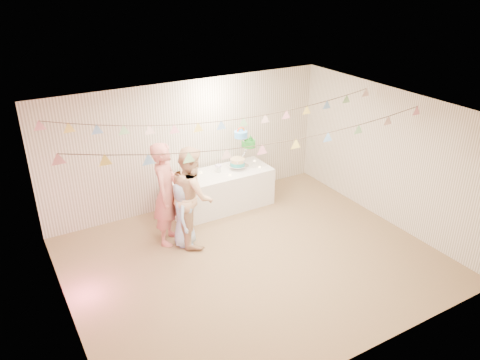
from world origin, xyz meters
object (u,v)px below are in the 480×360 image
cake_stand (243,150)px  person_adult_b (192,196)px  person_adult_a (166,194)px  person_child (184,214)px  table (221,190)px

cake_stand → person_adult_b: (-1.57, -0.91, -0.25)m
person_adult_a → person_child: 0.47m
person_child → person_adult_a: bearing=71.7°
person_adult_a → person_child: person_adult_a is taller
table → cake_stand: size_ratio=2.59×
person_adult_b → cake_stand: bearing=-47.3°
table → person_child: person_child is taller
table → person_adult_b: (-1.02, -0.86, 0.52)m
person_adult_a → cake_stand: bearing=-32.0°
cake_stand → person_child: size_ratio=0.66×
person_adult_a → person_child: size_ratio=1.55×
cake_stand → person_child: cake_stand is taller
table → cake_stand: (0.55, 0.05, 0.76)m
table → person_adult_a: (-1.41, -0.66, 0.56)m
cake_stand → person_adult_b: bearing=-149.8°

